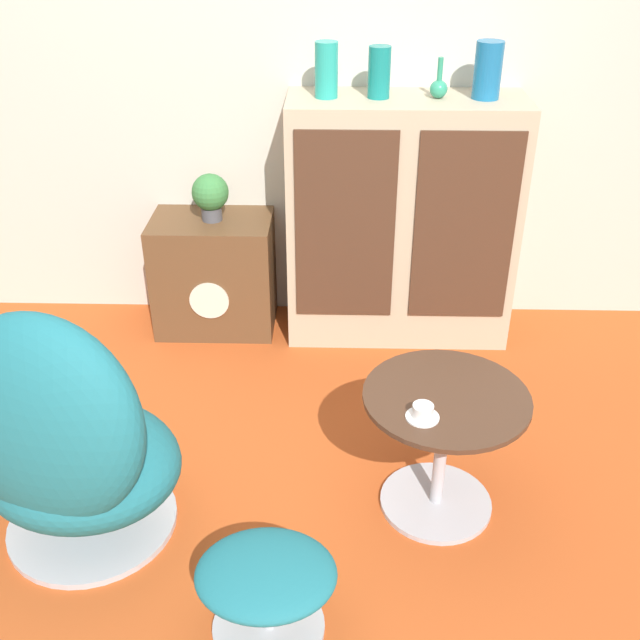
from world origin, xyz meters
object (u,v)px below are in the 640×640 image
vase_inner_left (379,72)px  ottoman (266,583)px  vase_leftmost (326,70)px  sideboard (401,222)px  vase_rightmost (488,70)px  teacup (423,413)px  coffee_table (442,439)px  tv_console (215,274)px  potted_plant (210,194)px  vase_inner_right (439,87)px  egg_chair (64,444)px

vase_inner_left → ottoman: bearing=-101.4°
ottoman → vase_leftmost: size_ratio=1.80×
vase_leftmost → vase_inner_left: vase_leftmost is taller
sideboard → vase_rightmost: bearing=0.7°
teacup → ottoman: bearing=-138.3°
coffee_table → tv_console: bearing=127.7°
vase_leftmost → potted_plant: bearing=178.6°
sideboard → coffee_table: (0.07, -1.24, -0.27)m
coffee_table → teacup: (-0.09, -0.12, 0.20)m
tv_console → ottoman: size_ratio=1.39×
sideboard → vase_inner_right: (0.13, 0.00, 0.62)m
vase_rightmost → tv_console: bearing=179.4°
vase_inner_right → sideboard: bearing=-178.3°
coffee_table → vase_rightmost: 1.59m
tv_console → vase_rightmost: (1.22, -0.01, 0.98)m
sideboard → teacup: bearing=-90.8°
teacup → tv_console: bearing=122.5°
vase_inner_right → vase_leftmost: bearing=180.0°
egg_chair → ottoman: (0.67, -0.35, -0.21)m
egg_chair → vase_leftmost: 1.85m
potted_plant → teacup: (0.87, -1.38, -0.19)m
egg_chair → teacup: (1.14, 0.06, 0.10)m
vase_rightmost → potted_plant: bearing=179.4°
egg_chair → potted_plant: size_ratio=4.11×
tv_console → vase_rightmost: bearing=-0.6°
vase_leftmost → potted_plant: (-0.54, 0.01, -0.57)m
sideboard → coffee_table: 1.27m
teacup → egg_chair: bearing=-176.8°
egg_chair → coffee_table: size_ratio=1.64×
ottoman → sideboard: bearing=74.7°
vase_leftmost → potted_plant: 0.78m
tv_console → ottoman: 1.84m
ottoman → potted_plant: size_ratio=1.85×
coffee_table → vase_inner_right: (0.05, 1.24, 0.89)m
sideboard → ottoman: bearing=-105.3°
sideboard → potted_plant: size_ratio=5.15×
coffee_table → vase_inner_right: size_ratio=3.31×
vase_leftmost → teacup: vase_leftmost is taller
vase_rightmost → potted_plant: vase_rightmost is taller
vase_leftmost → vase_inner_right: (0.48, 0.00, -0.07)m
vase_rightmost → potted_plant: 1.34m
coffee_table → vase_rightmost: size_ratio=2.38×
tv_console → egg_chair: size_ratio=0.63×
sideboard → tv_console: bearing=179.0°
coffee_table → teacup: teacup is taller
vase_leftmost → vase_inner_right: bearing=0.0°
coffee_table → vase_leftmost: (-0.42, 1.24, 0.96)m
sideboard → coffee_table: sideboard is taller
tv_console → vase_inner_right: (1.02, -0.01, 0.91)m
tv_console → vase_inner_left: size_ratio=2.71×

